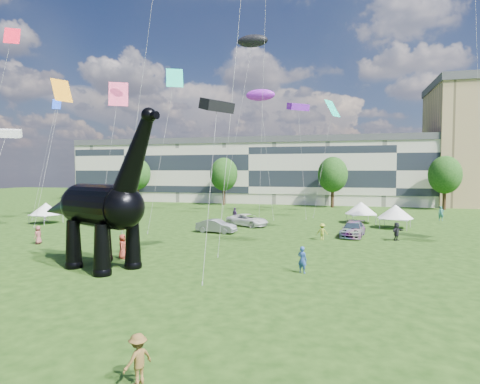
# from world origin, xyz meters

# --- Properties ---
(ground) EXTENTS (220.00, 220.00, 0.00)m
(ground) POSITION_xyz_m (0.00, 0.00, 0.00)
(ground) COLOR #16330C
(ground) RESTS_ON ground
(terrace_row) EXTENTS (78.00, 11.00, 12.00)m
(terrace_row) POSITION_xyz_m (-8.00, 62.00, 6.00)
(terrace_row) COLOR beige
(terrace_row) RESTS_ON ground
(tree_far_left) EXTENTS (5.20, 5.20, 9.44)m
(tree_far_left) POSITION_xyz_m (-30.00, 53.00, 6.29)
(tree_far_left) COLOR #382314
(tree_far_left) RESTS_ON ground
(tree_mid_left) EXTENTS (5.20, 5.20, 9.44)m
(tree_mid_left) POSITION_xyz_m (-12.00, 53.00, 6.29)
(tree_mid_left) COLOR #382314
(tree_mid_left) RESTS_ON ground
(tree_mid_right) EXTENTS (5.20, 5.20, 9.44)m
(tree_mid_right) POSITION_xyz_m (8.00, 53.00, 6.29)
(tree_mid_right) COLOR #382314
(tree_mid_right) RESTS_ON ground
(tree_far_right) EXTENTS (5.20, 5.20, 9.44)m
(tree_far_right) POSITION_xyz_m (26.00, 53.00, 6.29)
(tree_far_right) COLOR #382314
(tree_far_right) RESTS_ON ground
(dinosaur_sculpture) EXTENTS (12.63, 6.72, 10.59)m
(dinosaur_sculpture) POSITION_xyz_m (-6.14, 4.30, 4.00)
(dinosaur_sculpture) COLOR black
(dinosaur_sculpture) RESTS_ON ground
(car_silver) EXTENTS (3.34, 4.81, 1.52)m
(car_silver) POSITION_xyz_m (-17.31, 25.12, 0.76)
(car_silver) COLOR #B0B1B5
(car_silver) RESTS_ON ground
(car_grey) EXTENTS (4.41, 2.07, 1.40)m
(car_grey) POSITION_xyz_m (-2.95, 20.37, 0.70)
(car_grey) COLOR slate
(car_grey) RESTS_ON ground
(car_white) EXTENTS (5.63, 4.21, 1.42)m
(car_white) POSITION_xyz_m (-0.97, 26.07, 0.71)
(car_white) COLOR white
(car_white) RESTS_ON ground
(car_dark) EXTENTS (2.78, 5.22, 1.44)m
(car_dark) POSITION_xyz_m (10.82, 21.47, 0.72)
(car_dark) COLOR #595960
(car_dark) RESTS_ON ground
(gazebo_near) EXTENTS (4.73, 4.73, 2.67)m
(gazebo_near) POSITION_xyz_m (15.56, 28.56, 1.88)
(gazebo_near) COLOR white
(gazebo_near) RESTS_ON ground
(gazebo_far) EXTENTS (4.64, 4.64, 2.64)m
(gazebo_far) POSITION_xyz_m (11.98, 32.29, 1.85)
(gazebo_far) COLOR white
(gazebo_far) RESTS_ON ground
(gazebo_left) EXTENTS (4.28, 4.28, 2.54)m
(gazebo_left) POSITION_xyz_m (-25.54, 22.22, 1.79)
(gazebo_left) COLOR white
(gazebo_left) RESTS_ON ground
(visitors) EXTENTS (50.46, 46.81, 1.89)m
(visitors) POSITION_xyz_m (-1.49, 16.07, 0.86)
(visitors) COLOR brown
(visitors) RESTS_ON ground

